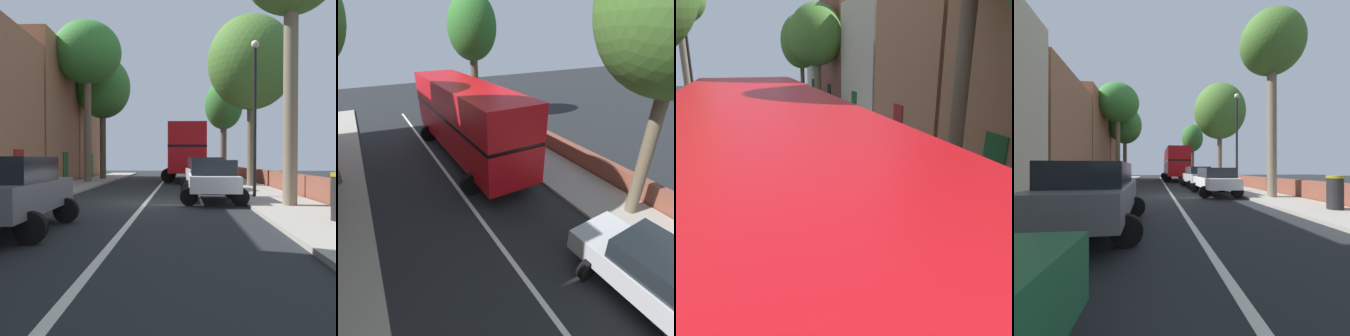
{
  "view_description": "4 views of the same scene",
  "coord_description": "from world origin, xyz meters",
  "views": [
    {
      "loc": [
        1.35,
        -15.67,
        1.65
      ],
      "look_at": [
        0.6,
        6.9,
        1.15
      ],
      "focal_mm": 44.47,
      "sensor_mm": 36.0,
      "label": 1
    },
    {
      "loc": [
        -2.95,
        3.67,
        6.34
      ],
      "look_at": [
        0.9,
        10.42,
        2.15
      ],
      "focal_mm": 27.25,
      "sensor_mm": 36.0,
      "label": 2
    },
    {
      "loc": [
        1.84,
        21.68,
        4.64
      ],
      "look_at": [
        -1.07,
        11.71,
        1.29
      ],
      "focal_mm": 36.98,
      "sensor_mm": 36.0,
      "label": 3
    },
    {
      "loc": [
        -1.02,
        -12.2,
        1.54
      ],
      "look_at": [
        1.67,
        8.78,
        1.62
      ],
      "focal_mm": 23.17,
      "sensor_mm": 36.0,
      "label": 4
    }
  ],
  "objects": [
    {
      "name": "ground_plane",
      "position": [
        0.0,
        0.0,
        0.0
      ],
      "size": [
        84.0,
        84.0,
        0.0
      ],
      "primitive_type": "plane",
      "color": "black"
    },
    {
      "name": "road_centre_line",
      "position": [
        0.0,
        0.0,
        0.0
      ],
      "size": [
        0.16,
        54.0,
        0.01
      ],
      "primitive_type": "cube",
      "color": "silver",
      "rests_on": "ground"
    },
    {
      "name": "sidewalk_left",
      "position": [
        -4.9,
        0.0,
        0.06
      ],
      "size": [
        2.6,
        60.0,
        0.12
      ],
      "primitive_type": "cube",
      "color": "#9E998E",
      "rests_on": "ground"
    },
    {
      "name": "sidewalk_right",
      "position": [
        4.9,
        0.0,
        0.06
      ],
      "size": [
        2.6,
        60.0,
        0.12
      ],
      "primitive_type": "cube",
      "color": "#9E998E",
      "rests_on": "ground"
    },
    {
      "name": "terraced_houses_left",
      "position": [
        -8.5,
        -0.12,
        4.65
      ],
      "size": [
        4.07,
        47.68,
        10.5
      ],
      "color": "beige",
      "rests_on": "ground"
    },
    {
      "name": "double_decker_bus",
      "position": [
        1.7,
        16.12,
        2.35
      ],
      "size": [
        3.57,
        10.51,
        4.06
      ],
      "color": "red",
      "rests_on": "ground"
    },
    {
      "name": "parked_car_black_left_0",
      "position": [
        -2.5,
        -18.47,
        0.94
      ],
      "size": [
        2.46,
        4.06,
        1.66
      ],
      "color": "black",
      "rests_on": "ground"
    },
    {
      "name": "parked_car_silver_right_1",
      "position": [
        2.5,
        5.53,
        0.97
      ],
      "size": [
        2.54,
        4.46,
        1.72
      ],
      "color": "#B7BABF",
      "rests_on": "ground"
    },
    {
      "name": "parked_car_green_left_2",
      "position": [
        -2.5,
        -12.62,
        0.88
      ],
      "size": [
        2.53,
        4.54,
        1.51
      ],
      "color": "#1E6038",
      "rests_on": "ground"
    },
    {
      "name": "parked_car_white_right_3",
      "position": [
        2.5,
        0.24,
        0.92
      ],
      "size": [
        2.44,
        4.59,
        1.6
      ],
      "color": "silver",
      "rests_on": "ground"
    },
    {
      "name": "parked_car_grey_left_4",
      "position": [
        -2.5,
        -6.54,
        0.96
      ],
      "size": [
        2.53,
        4.43,
        1.7
      ],
      "color": "slate",
      "rests_on": "ground"
    },
    {
      "name": "street_tree_left_0",
      "position": [
        -5.21,
        -19.79,
        6.28
      ],
      "size": [
        4.67,
        4.67,
        9.17
      ],
      "color": "brown",
      "rests_on": "sidewalk_left"
    },
    {
      "name": "street_tree_right_3",
      "position": [
        4.92,
        -1.85,
        7.74
      ],
      "size": [
        3.2,
        3.2,
        9.36
      ],
      "color": "#7A6B56",
      "rests_on": "sidewalk_right"
    },
    {
      "name": "street_tree_left_4",
      "position": [
        -4.87,
        -9.76,
        6.39
      ],
      "size": [
        4.89,
        4.89,
        8.94
      ],
      "color": "brown",
      "rests_on": "sidewalk_left"
    },
    {
      "name": "lamppost_right",
      "position": [
        4.3,
        1.29,
        3.81
      ],
      "size": [
        0.32,
        0.32,
        6.31
      ],
      "color": "black",
      "rests_on": "sidewalk_right"
    },
    {
      "name": "litter_bin_right",
      "position": [
        5.3,
        -5.31,
        0.72
      ],
      "size": [
        0.55,
        0.55,
        1.19
      ],
      "color": "black",
      "rests_on": "sidewalk_right"
    }
  ]
}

